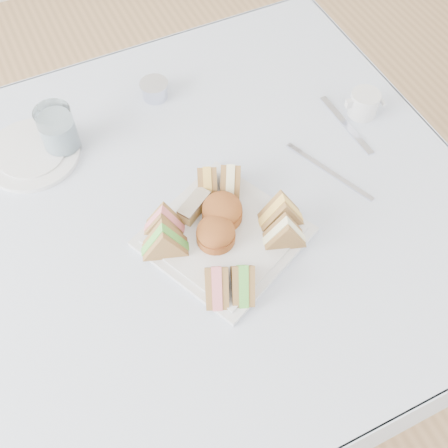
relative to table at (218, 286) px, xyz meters
name	(u,v)px	position (x,y,z in m)	size (l,w,h in m)	color
floor	(219,340)	(0.00, 0.00, -0.37)	(4.00, 4.00, 0.00)	#9E7751
table	(218,286)	(0.00, 0.00, 0.00)	(0.90, 0.90, 0.74)	brown
tablecloth	(217,201)	(0.00, 0.00, 0.37)	(1.02, 1.02, 0.01)	#A2AECC
serving_plate	(224,237)	(-0.03, -0.09, 0.38)	(0.26, 0.26, 0.01)	silver
sandwich_fl_a	(216,278)	(-0.09, -0.18, 0.43)	(0.09, 0.04, 0.08)	brown
sandwich_fl_b	(243,276)	(-0.04, -0.20, 0.43)	(0.08, 0.04, 0.07)	brown
sandwich_fr_a	(282,209)	(0.09, -0.11, 0.43)	(0.09, 0.04, 0.08)	brown
sandwich_fr_b	(285,231)	(0.07, -0.15, 0.42)	(0.08, 0.04, 0.07)	brown
sandwich_bl_a	(164,239)	(-0.14, -0.07, 0.43)	(0.09, 0.04, 0.08)	brown
sandwich_bl_b	(164,219)	(-0.12, -0.03, 0.42)	(0.08, 0.04, 0.07)	brown
sandwich_br_a	(231,176)	(0.03, 0.01, 0.42)	(0.08, 0.04, 0.07)	brown
sandwich_br_b	(207,178)	(-0.01, 0.02, 0.42)	(0.08, 0.04, 0.07)	brown
scone_left	(216,233)	(-0.04, -0.09, 0.41)	(0.07, 0.07, 0.05)	#A95024
scone_right	(222,210)	(-0.01, -0.05, 0.41)	(0.08, 0.08, 0.05)	#A95024
pastry_slice	(194,207)	(-0.05, -0.01, 0.41)	(0.07, 0.03, 0.03)	tan
side_plate	(32,154)	(-0.30, 0.27, 0.38)	(0.20, 0.20, 0.01)	silver
water_glass	(58,130)	(-0.24, 0.27, 0.43)	(0.07, 0.07, 0.11)	white
tea_strainer	(155,91)	(0.00, 0.33, 0.39)	(0.06, 0.06, 0.04)	silver
knife	(346,125)	(0.34, 0.06, 0.38)	(0.02, 0.19, 0.00)	silver
fork	(336,176)	(0.25, -0.05, 0.38)	(0.01, 0.18, 0.00)	silver
creamer_jug	(364,104)	(0.40, 0.08, 0.40)	(0.06, 0.06, 0.06)	silver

